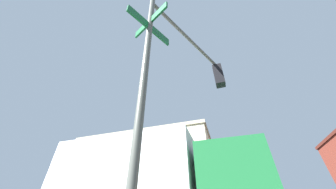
% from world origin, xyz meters
% --- Properties ---
extents(traffic_signal_near, '(1.88, 3.32, 5.54)m').
position_xyz_m(traffic_signal_near, '(-6.86, -5.93, 3.94)').
color(traffic_signal_near, '#474C47').
rests_on(traffic_signal_near, ground_plane).
extents(building_stucco, '(17.19, 18.51, 9.67)m').
position_xyz_m(building_stucco, '(-16.45, 17.10, 4.84)').
color(building_stucco, beige).
rests_on(building_stucco, ground_plane).
extents(box_truck_second, '(7.88, 2.43, 3.60)m').
position_xyz_m(box_truck_second, '(-9.39, -2.48, 1.94)').
color(box_truck_second, '#19592D').
rests_on(box_truck_second, ground_plane).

